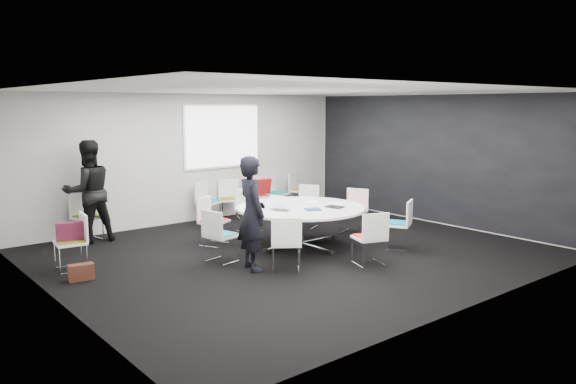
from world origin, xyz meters
TOP-DOWN VIEW (x-y plane):
  - room_shell at (0.09, 0.00)m, footprint 8.08×7.08m
  - conference_table at (0.38, 0.25)m, footprint 2.32×2.32m
  - projection_screen at (0.80, 3.46)m, footprint 1.90×0.03m
  - chair_ring_a at (1.90, 0.39)m, footprint 0.59×0.59m
  - chair_ring_b at (1.51, 1.41)m, footprint 0.61×0.61m
  - chair_ring_c at (0.35, 1.82)m, footprint 0.47×0.46m
  - chair_ring_d at (-0.81, 1.32)m, footprint 0.61×0.61m
  - chair_ring_e at (-1.32, 0.27)m, footprint 0.54×0.55m
  - chair_ring_f at (-0.82, -0.80)m, footprint 0.64×0.64m
  - chair_ring_g at (0.44, -1.38)m, footprint 0.58×0.58m
  - chair_ring_h at (1.62, -0.98)m, footprint 0.62×0.61m
  - chair_back_a at (0.21, 3.16)m, footprint 0.60×0.59m
  - chair_back_b at (0.77, 3.16)m, footprint 0.60×0.60m
  - chair_back_c at (1.51, 3.17)m, footprint 0.52×0.51m
  - chair_back_d at (2.12, 3.15)m, footprint 0.57×0.56m
  - chair_back_e at (2.86, 3.16)m, footprint 0.59×0.58m
  - chair_spare_left at (-3.36, 1.36)m, footprint 0.50×0.51m
  - chair_person_back at (-2.48, 3.17)m, footprint 0.55×0.54m
  - person_main at (-1.17, -0.39)m, footprint 0.57×0.73m
  - person_back at (-2.48, 3.00)m, footprint 0.94×0.74m
  - laptop at (-0.11, 0.22)m, footprint 0.35×0.40m
  - laptop_lid at (-0.10, 0.33)m, footprint 0.12×0.29m
  - notebook_black at (0.81, -0.18)m, footprint 0.28×0.34m
  - tablet_folio at (0.33, -0.13)m, footprint 0.32×0.29m
  - papers_right at (0.91, 0.53)m, footprint 0.36×0.32m
  - papers_front at (1.13, 0.11)m, footprint 0.36×0.31m
  - cup at (0.50, 0.52)m, footprint 0.08×0.08m
  - phone at (0.82, -0.27)m, footprint 0.14×0.08m
  - maroon_bag at (-3.37, 1.36)m, footprint 0.42×0.23m
  - brown_bag at (-3.44, 0.77)m, footprint 0.38×0.21m
  - red_jacket at (1.50, 2.94)m, footprint 0.45×0.19m

SIDE VIEW (x-z plane):
  - brown_bag at x=-3.44m, z-range 0.00..0.24m
  - chair_ring_a at x=1.90m, z-range -0.16..0.72m
  - chair_ring_b at x=1.51m, z-range -0.16..0.72m
  - chair_ring_c at x=0.35m, z-range -0.16..0.72m
  - chair_ring_d at x=-0.81m, z-range -0.16..0.72m
  - chair_ring_e at x=-1.32m, z-range -0.16..0.72m
  - chair_ring_f at x=-0.82m, z-range -0.16..0.72m
  - chair_ring_g at x=0.44m, z-range -0.16..0.72m
  - chair_ring_h at x=1.62m, z-range -0.16..0.72m
  - chair_back_a at x=0.21m, z-range -0.16..0.72m
  - chair_back_b at x=0.77m, z-range -0.16..0.72m
  - chair_back_c at x=1.51m, z-range -0.16..0.72m
  - chair_back_d at x=2.12m, z-range -0.16..0.72m
  - chair_back_e at x=2.86m, z-range -0.16..0.72m
  - chair_spare_left at x=-3.36m, z-range -0.16..0.72m
  - chair_person_back at x=-2.48m, z-range -0.16..0.72m
  - conference_table at x=0.38m, z-range 0.19..0.92m
  - maroon_bag at x=-3.37m, z-range 0.48..0.76m
  - red_jacket at x=1.50m, z-range 0.52..0.88m
  - papers_right at x=0.91m, z-range 0.73..0.73m
  - papers_front at x=1.13m, z-range 0.73..0.73m
  - phone at x=0.82m, z-range 0.73..0.74m
  - notebook_black at x=0.81m, z-range 0.73..0.75m
  - tablet_folio at x=0.33m, z-range 0.73..0.76m
  - laptop at x=-0.11m, z-range 0.73..0.76m
  - cup at x=0.50m, z-range 0.73..0.82m
  - laptop_lid at x=-0.10m, z-range 0.75..0.97m
  - person_main at x=-1.17m, z-range 0.00..1.79m
  - person_back at x=-2.48m, z-range 0.00..1.92m
  - room_shell at x=0.09m, z-range -0.04..2.84m
  - projection_screen at x=0.80m, z-range 1.17..2.53m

